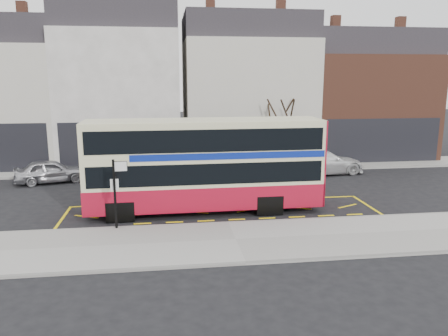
{
  "coord_description": "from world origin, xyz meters",
  "views": [
    {
      "loc": [
        -2.45,
        -17.32,
        6.02
      ],
      "look_at": [
        0.14,
        2.0,
        1.93
      ],
      "focal_mm": 35.0,
      "sensor_mm": 36.0,
      "label": 1
    }
  ],
  "objects": [
    {
      "name": "kerb",
      "position": [
        0.0,
        -0.38,
        0.07
      ],
      "size": [
        40.0,
        0.15,
        0.15
      ],
      "primitive_type": "cube",
      "color": "gray",
      "rests_on": "ground"
    },
    {
      "name": "car_white",
      "position": [
        7.25,
        8.54,
        0.77
      ],
      "size": [
        5.51,
        2.81,
        1.53
      ],
      "primitive_type": "imported",
      "rotation": [
        0.0,
        0.0,
        1.7
      ],
      "color": "silver",
      "rests_on": "ground"
    },
    {
      "name": "terrace_left",
      "position": [
        -5.5,
        14.99,
        5.32
      ],
      "size": [
        8.0,
        8.01,
        11.8
      ],
      "color": "white",
      "rests_on": "ground"
    },
    {
      "name": "terrace_right",
      "position": [
        12.5,
        14.99,
        4.57
      ],
      "size": [
        9.0,
        8.01,
        10.3
      ],
      "color": "brown",
      "rests_on": "ground"
    },
    {
      "name": "double_decker_bus",
      "position": [
        -0.73,
        1.73,
        2.19
      ],
      "size": [
        10.48,
        2.56,
        4.17
      ],
      "rotation": [
        0.0,
        0.0,
        0.01
      ],
      "color": "beige",
      "rests_on": "ground"
    },
    {
      "name": "street_tree_right",
      "position": [
        5.0,
        10.53,
        4.03
      ],
      "size": [
        2.74,
        2.74,
        5.91
      ],
      "color": "#302315",
      "rests_on": "ground"
    },
    {
      "name": "terrace_green_shop",
      "position": [
        3.5,
        14.99,
        5.07
      ],
      "size": [
        9.0,
        8.01,
        11.3
      ],
      "color": "beige",
      "rests_on": "ground"
    },
    {
      "name": "car_grey",
      "position": [
        -3.18,
        8.61,
        0.68
      ],
      "size": [
        4.37,
        2.7,
        1.36
      ],
      "primitive_type": "imported",
      "rotation": [
        0.0,
        0.0,
        1.24
      ],
      "color": "#45464D",
      "rests_on": "ground"
    },
    {
      "name": "terrace_far_left",
      "position": [
        -13.5,
        14.99,
        4.82
      ],
      "size": [
        8.0,
        8.01,
        10.8
      ],
      "color": "beige",
      "rests_on": "ground"
    },
    {
      "name": "bus_stop_post",
      "position": [
        -4.43,
        -0.47,
        1.82
      ],
      "size": [
        0.69,
        0.13,
        2.75
      ],
      "rotation": [
        0.0,
        0.0,
        0.06
      ],
      "color": "black",
      "rests_on": "pavement"
    },
    {
      "name": "far_pavement",
      "position": [
        0.0,
        11.0,
        0.07
      ],
      "size": [
        50.0,
        3.0,
        0.15
      ],
      "primitive_type": "cube",
      "color": "#9E9C96",
      "rests_on": "ground"
    },
    {
      "name": "car_silver",
      "position": [
        -9.1,
        8.41,
        0.68
      ],
      "size": [
        4.25,
        2.65,
        1.35
      ],
      "primitive_type": "imported",
      "rotation": [
        0.0,
        0.0,
        1.86
      ],
      "color": "#B5B5BB",
      "rests_on": "ground"
    },
    {
      "name": "road_markings",
      "position": [
        0.0,
        1.6,
        0.01
      ],
      "size": [
        14.0,
        3.4,
        0.01
      ],
      "primitive_type": null,
      "color": "yellow",
      "rests_on": "ground"
    },
    {
      "name": "ground",
      "position": [
        0.0,
        0.0,
        0.0
      ],
      "size": [
        120.0,
        120.0,
        0.0
      ],
      "primitive_type": "plane",
      "color": "black",
      "rests_on": "ground"
    },
    {
      "name": "pavement",
      "position": [
        0.0,
        -2.3,
        0.07
      ],
      "size": [
        40.0,
        4.0,
        0.15
      ],
      "primitive_type": "cube",
      "color": "#9E9C96",
      "rests_on": "ground"
    }
  ]
}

